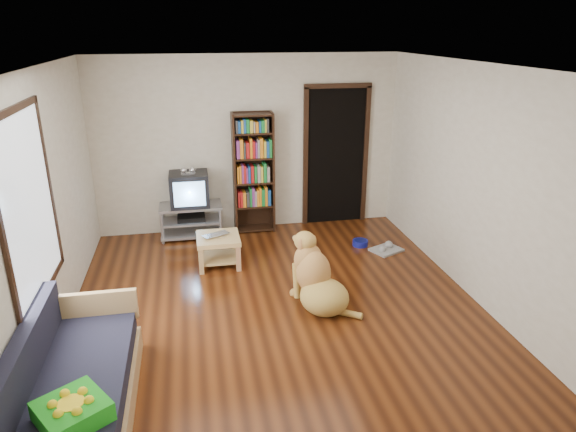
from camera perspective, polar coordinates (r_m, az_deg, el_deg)
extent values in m
plane|color=#55270E|center=(5.85, -1.19, -9.96)|extent=(5.00, 5.00, 0.00)
plane|color=white|center=(5.06, -1.41, 16.36)|extent=(5.00, 5.00, 0.00)
plane|color=silver|center=(7.71, -4.45, 7.91)|extent=(4.50, 0.00, 4.50)
plane|color=silver|center=(3.10, 6.72, -12.03)|extent=(4.50, 0.00, 4.50)
plane|color=silver|center=(5.43, -25.37, 0.62)|extent=(0.00, 5.00, 5.00)
plane|color=silver|center=(6.09, 20.11, 3.34)|extent=(0.00, 5.00, 5.00)
cube|color=#1F9D1D|center=(4.01, -22.84, -19.38)|extent=(0.59, 0.59, 0.14)
imported|color=silver|center=(6.67, -7.79, -2.24)|extent=(0.41, 0.36, 0.03)
cylinder|color=navy|center=(7.42, 8.03, -2.97)|extent=(0.22, 0.22, 0.08)
cube|color=#A1A1A1|center=(7.32, 10.87, -3.71)|extent=(0.50, 0.46, 0.03)
cube|color=white|center=(4.91, -26.85, 0.90)|extent=(0.02, 1.30, 1.60)
cube|color=black|center=(4.74, -28.38, 10.30)|extent=(0.03, 1.42, 0.06)
cube|color=black|center=(5.21, -25.37, -7.62)|extent=(0.03, 1.42, 0.06)
cube|color=black|center=(4.28, -29.10, -2.16)|extent=(0.03, 0.06, 1.70)
cube|color=black|center=(5.56, -25.02, 3.26)|extent=(0.03, 0.06, 1.70)
cube|color=black|center=(8.01, 5.30, 6.52)|extent=(0.90, 0.02, 2.10)
cube|color=black|center=(7.88, 1.95, 6.36)|extent=(0.07, 0.05, 2.14)
cube|color=black|center=(8.14, 8.60, 6.60)|extent=(0.07, 0.05, 2.14)
cube|color=black|center=(7.81, 5.60, 14.21)|extent=(1.03, 0.05, 0.07)
cube|color=#99999E|center=(7.64, -10.78, 1.10)|extent=(0.90, 0.45, 0.04)
cube|color=#99999E|center=(7.72, -10.67, -0.51)|extent=(0.86, 0.42, 0.03)
cube|color=#99999E|center=(7.79, -10.58, -1.82)|extent=(0.90, 0.45, 0.04)
cylinder|color=#99999E|center=(7.55, -13.83, -1.25)|extent=(0.04, 0.04, 0.50)
cylinder|color=#99999E|center=(7.54, -7.46, -0.83)|extent=(0.04, 0.04, 0.50)
cylinder|color=#99999E|center=(7.92, -13.72, -0.20)|extent=(0.04, 0.04, 0.50)
cylinder|color=#99999E|center=(7.92, -7.66, 0.20)|extent=(0.04, 0.04, 0.50)
cube|color=black|center=(7.70, -10.69, -0.16)|extent=(0.40, 0.30, 0.07)
cube|color=black|center=(7.56, -10.91, 2.96)|extent=(0.55, 0.48, 0.48)
cube|color=black|center=(7.75, -10.93, 3.39)|extent=(0.40, 0.14, 0.36)
cube|color=#8CBFF2|center=(7.33, -10.89, 2.40)|extent=(0.44, 0.02, 0.36)
cube|color=silver|center=(7.45, -11.03, 4.68)|extent=(0.20, 0.07, 0.02)
sphere|color=silver|center=(7.43, -11.52, 4.99)|extent=(0.09, 0.09, 0.09)
sphere|color=silver|center=(7.43, -10.59, 5.05)|extent=(0.09, 0.09, 0.09)
cube|color=black|center=(7.63, -5.99, 4.62)|extent=(0.03, 0.30, 1.80)
cube|color=black|center=(7.69, -1.75, 4.87)|extent=(0.03, 0.30, 1.80)
cube|color=black|center=(7.79, -3.99, 5.02)|extent=(0.60, 0.02, 1.80)
cube|color=black|center=(7.93, -3.71, -1.31)|extent=(0.56, 0.28, 0.02)
cube|color=black|center=(7.80, -3.77, 1.21)|extent=(0.56, 0.28, 0.03)
cube|color=black|center=(7.69, -3.84, 3.82)|extent=(0.56, 0.28, 0.02)
cube|color=black|center=(7.59, -3.90, 6.49)|extent=(0.56, 0.28, 0.02)
cube|color=black|center=(7.52, -3.97, 9.23)|extent=(0.56, 0.28, 0.02)
cube|color=black|center=(7.47, -4.02, 11.19)|extent=(0.56, 0.28, 0.02)
cube|color=tan|center=(4.68, -21.89, -18.79)|extent=(0.80, 1.80, 0.22)
cube|color=#1E1E2D|center=(4.55, -22.26, -16.62)|extent=(0.74, 1.74, 0.18)
cube|color=#1E1E2D|center=(4.49, -27.10, -13.79)|extent=(0.12, 1.74, 0.40)
cube|color=tan|center=(5.17, -20.84, -9.44)|extent=(0.80, 0.06, 0.30)
cube|color=#DABB70|center=(6.71, -7.78, -2.49)|extent=(0.55, 0.55, 0.06)
cube|color=tan|center=(6.82, -7.68, -4.58)|extent=(0.45, 0.45, 0.03)
cube|color=tan|center=(6.57, -9.62, -5.01)|extent=(0.06, 0.06, 0.34)
cube|color=tan|center=(6.59, -5.53, -4.73)|extent=(0.06, 0.06, 0.34)
cube|color=tan|center=(7.00, -9.75, -3.39)|extent=(0.06, 0.06, 0.34)
cube|color=tan|center=(7.02, -5.91, -3.13)|extent=(0.06, 0.06, 0.34)
ellipsoid|color=tan|center=(5.71, 4.06, -8.97)|extent=(0.71, 0.73, 0.39)
ellipsoid|color=#B78846|center=(5.76, 2.84, -6.29)|extent=(0.51, 0.53, 0.51)
ellipsoid|color=#B77C46|center=(5.78, 2.25, -4.81)|extent=(0.42, 0.41, 0.37)
ellipsoid|color=tan|center=(5.74, 1.91, -2.81)|extent=(0.32, 0.34, 0.23)
ellipsoid|color=tan|center=(5.84, 1.19, -2.64)|extent=(0.17, 0.22, 0.09)
sphere|color=black|center=(5.92, 0.67, -2.35)|extent=(0.05, 0.05, 0.05)
ellipsoid|color=#C37D4B|center=(5.67, 1.43, -3.24)|extent=(0.08, 0.09, 0.16)
ellipsoid|color=tan|center=(5.76, 2.86, -2.84)|extent=(0.08, 0.09, 0.16)
cylinder|color=#D7B153|center=(5.94, 0.98, -7.18)|extent=(0.13, 0.15, 0.42)
cylinder|color=#D4A751|center=(6.02, 2.25, -6.78)|extent=(0.13, 0.15, 0.42)
sphere|color=tan|center=(6.06, 0.68, -8.54)|extent=(0.11, 0.11, 0.11)
sphere|color=#D5AE51|center=(6.15, 1.94, -8.13)|extent=(0.11, 0.11, 0.11)
cylinder|color=#D5A952|center=(5.69, 6.47, -10.66)|extent=(0.34, 0.28, 0.09)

